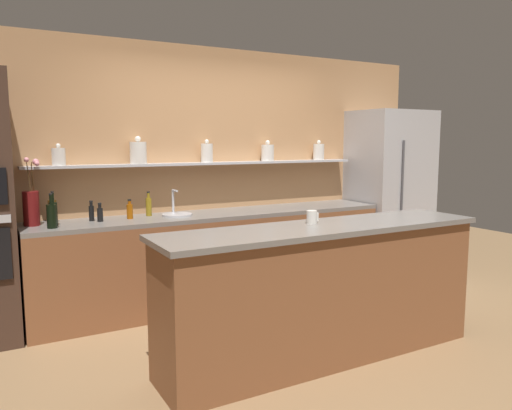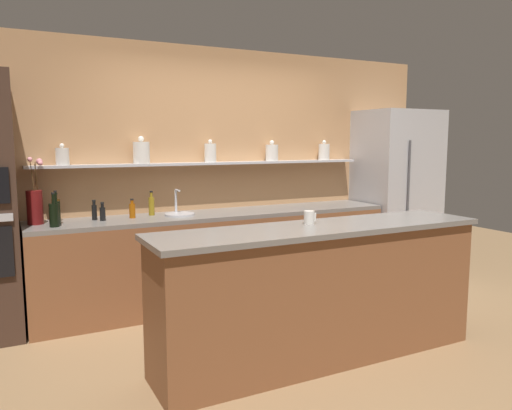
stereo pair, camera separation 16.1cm
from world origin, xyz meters
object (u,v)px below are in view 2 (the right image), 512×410
Objects in this scene: refrigerator at (396,194)px; bottle_wine_0 at (56,212)px; bottle_sauce_5 at (94,211)px; flower_vase at (35,205)px; bottle_oil_2 at (152,205)px; sink_fixture at (179,213)px; coffee_mug at (309,217)px; bottle_spirit_4 at (56,210)px; bottle_wine_6 at (54,214)px; bottle_sauce_3 at (103,213)px; bottle_sauce_1 at (132,210)px.

bottle_wine_0 is (-3.83, 0.02, 0.03)m from refrigerator.
refrigerator is at bearing -2.05° from bottle_sauce_5.
flower_vase reaches higher than bottle_oil_2.
refrigerator is 3.50m from bottle_sauce_5.
bottle_sauce_5 is at bearing 17.24° from bottle_wine_0.
coffee_mug is at bearing -71.16° from sink_fixture.
bottle_wine_6 is (-0.05, -0.31, -0.00)m from bottle_spirit_4.
bottle_spirit_4 reaches higher than sink_fixture.
flower_vase is at bearing 121.16° from bottle_wine_6.
refrigerator reaches higher than bottle_sauce_3.
refrigerator is 8.39× the size of bottle_oil_2.
bottle_sauce_5 reaches higher than bottle_sauce_3.
sink_fixture is at bearing -27.38° from bottle_oil_2.
bottle_oil_2 is 0.82× the size of bottle_wine_6.
coffee_mug is at bearing -65.22° from bottle_oil_2.
bottle_oil_2 is at bearing 176.65° from refrigerator.
bottle_sauce_3 is at bearing 20.13° from bottle_wine_6.
coffee_mug is at bearing -42.26° from bottle_wine_0.
coffee_mug is at bearing -50.70° from bottle_sauce_3.
coffee_mug is (1.79, -1.58, -0.02)m from flower_vase.
refrigerator is 10.91× the size of bottle_sauce_1.
bottle_sauce_5 is (-3.50, 0.13, 0.00)m from refrigerator.
sink_fixture is (1.28, -0.06, -0.15)m from flower_vase.
bottle_sauce_1 is 0.28m from bottle_sauce_3.
sink_fixture reaches higher than coffee_mug.
bottle_sauce_3 is 0.41m from bottle_spirit_4.
bottle_sauce_3 is 1.96m from coffee_mug.
bottle_oil_2 is at bearing -2.54° from bottle_spirit_4.
bottle_spirit_4 is (-0.38, 0.16, 0.04)m from bottle_sauce_3.
refrigerator is 19.87× the size of coffee_mug.
refrigerator reaches higher than bottle_oil_2.
bottle_wine_0 is (-1.12, -0.03, 0.08)m from sink_fixture.
bottle_oil_2 is at bearing 3.28° from flower_vase.
bottle_sauce_3 is 1.68× the size of coffee_mug.
bottle_sauce_3 is at bearing -6.33° from flower_vase.
sink_fixture is 1.13× the size of bottle_spirit_4.
bottle_sauce_1 is 0.71× the size of bottle_spirit_4.
bottle_wine_0 is at bearing -170.23° from bottle_oil_2.
refrigerator is 6.77× the size of bottle_wine_0.
flower_vase is 0.50m from bottle_sauce_5.
flower_vase reaches higher than bottle_sauce_5.
bottle_spirit_4 is 1.39× the size of bottle_sauce_5.
flower_vase is 2.46× the size of bottle_oil_2.
bottle_sauce_1 reaches higher than bottle_sauce_3.
flower_vase is 3.46× the size of bottle_sauce_3.
sink_fixture is 1.22× the size of bottle_oil_2.
bottle_sauce_1 is 0.34m from bottle_sauce_5.
bottle_sauce_3 is 0.66× the size of bottle_spirit_4.
bottle_sauce_5 is at bearing 177.95° from refrigerator.
coffee_mug is (1.30, -1.59, 0.07)m from bottle_sauce_5.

